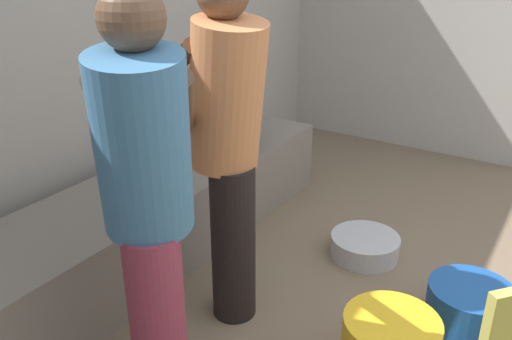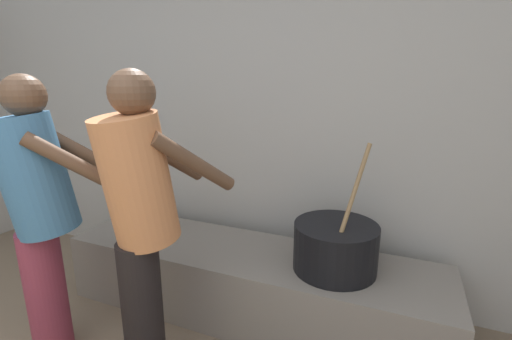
# 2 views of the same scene
# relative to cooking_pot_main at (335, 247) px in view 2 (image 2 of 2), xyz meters

# --- Properties ---
(block_enclosure_rear) EXTENTS (5.47, 0.20, 2.42)m
(block_enclosure_rear) POSITION_rel_cooking_pot_main_xyz_m (-0.78, 0.52, 0.63)
(block_enclosure_rear) COLOR #ADA8A0
(block_enclosure_rear) RESTS_ON ground_plane
(hearth_ledge) EXTENTS (2.40, 0.60, 0.44)m
(hearth_ledge) POSITION_rel_cooking_pot_main_xyz_m (-0.54, 0.00, -0.36)
(hearth_ledge) COLOR slate
(hearth_ledge) RESTS_ON ground_plane
(cooking_pot_main) EXTENTS (0.47, 0.47, 0.73)m
(cooking_pot_main) POSITION_rel_cooking_pot_main_xyz_m (0.00, 0.00, 0.00)
(cooking_pot_main) COLOR black
(cooking_pot_main) RESTS_ON hearth_ledge
(cook_in_orange_shirt) EXTENTS (0.55, 0.72, 1.54)m
(cook_in_orange_shirt) POSITION_rel_cooking_pot_main_xyz_m (-0.81, -0.63, 0.30)
(cook_in_orange_shirt) COLOR black
(cook_in_orange_shirt) RESTS_ON ground_plane
(cook_in_blue_shirt) EXTENTS (0.69, 0.66, 1.52)m
(cook_in_blue_shirt) POSITION_rel_cooking_pot_main_xyz_m (-1.38, -0.72, 0.29)
(cook_in_blue_shirt) COLOR #8C3347
(cook_in_blue_shirt) RESTS_ON ground_plane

